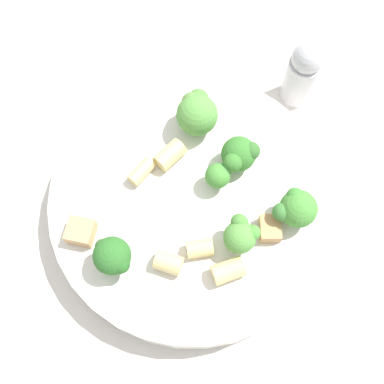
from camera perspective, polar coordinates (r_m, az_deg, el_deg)
The scene contains 16 objects.
ground_plane at distance 0.48m, azimuth 0.00°, elevation -2.10°, with size 2.00×2.00×0.00m, color beige.
pasta_bowl at distance 0.46m, azimuth 0.00°, elevation -1.18°, with size 0.27×0.27×0.04m.
broccoli_floret_0 at distance 0.46m, azimuth 0.56°, elevation 9.44°, with size 0.05×0.04×0.04m.
broccoli_floret_1 at distance 0.41m, azimuth -9.42°, elevation -7.50°, with size 0.03×0.03×0.04m.
broccoli_floret_2 at distance 0.43m, azimuth 12.27°, elevation -1.84°, with size 0.03×0.04×0.04m.
broccoli_floret_3 at distance 0.44m, azimuth 3.24°, elevation 2.06°, with size 0.02×0.02×0.03m.
broccoli_floret_4 at distance 0.44m, azimuth 5.59°, elevation 4.42°, with size 0.04×0.04×0.04m.
broccoli_floret_5 at distance 0.41m, azimuth 5.78°, elevation -5.06°, with size 0.03×0.03×0.04m.
rigatoni_0 at distance 0.45m, azimuth -6.04°, elevation 2.40°, with size 0.01×0.01×0.03m, color #E0C67F.
rigatoni_1 at distance 0.42m, azimuth 4.29°, elevation -9.30°, with size 0.02×0.02×0.03m, color #E0C67F.
rigatoni_2 at distance 0.42m, azimuth -2.93°, elevation -8.34°, with size 0.02×0.02×0.02m, color #E0C67F.
rigatoni_3 at distance 0.42m, azimuth 0.93°, elevation -6.71°, with size 0.02×0.02×0.02m, color #E0C67F.
rigatoni_4 at distance 0.46m, azimuth -2.65°, elevation 4.39°, with size 0.02×0.02×0.03m, color #E0C67F.
chicken_chunk_0 at distance 0.44m, azimuth -13.03°, elevation -4.60°, with size 0.02×0.02×0.02m, color tan.
chicken_chunk_1 at distance 0.44m, azimuth 9.23°, elevation -4.30°, with size 0.02×0.02×0.01m, color tan.
pepper_shaker at distance 0.52m, azimuth 12.99°, elevation 13.61°, with size 0.03×0.03×0.08m.
Camera 1 is at (-0.16, -0.05, 0.46)m, focal length 45.00 mm.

